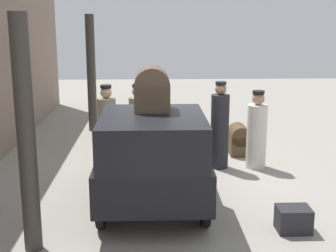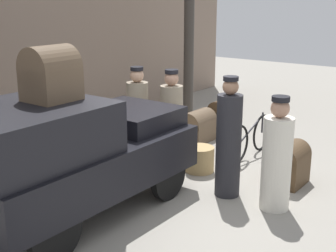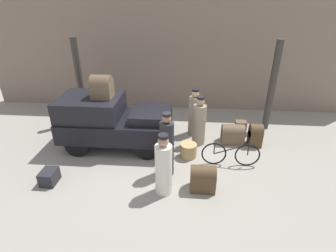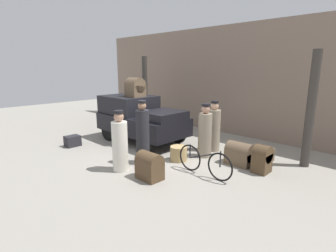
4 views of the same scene
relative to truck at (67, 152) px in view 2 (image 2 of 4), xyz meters
name	(u,v)px [view 2 (image 2 of 4)]	position (x,y,z in m)	size (l,w,h in m)	color
ground_plane	(170,186)	(1.69, -0.54, -0.94)	(30.00, 30.00, 0.00)	gray
station_building_facade	(9,36)	(1.69, 3.54, 1.31)	(16.00, 0.15, 4.50)	gray
canopy_pillar_right	(189,54)	(5.47, 1.70, 0.70)	(0.25, 0.25, 3.29)	#38332D
truck	(67,152)	(0.00, 0.00, 0.00)	(3.56, 1.78, 1.71)	black
bicycle	(251,138)	(3.80, -0.91, -0.56)	(1.72, 0.04, 0.79)	black
wicker_basket	(200,159)	(2.56, -0.54, -0.72)	(0.52, 0.52, 0.45)	tan
conductor_in_dark_uniform	(229,142)	(1.95, -1.45, -0.07)	(0.39, 0.39, 1.89)	#232328
porter_lifting_near_truck	(171,118)	(2.89, 0.32, -0.17)	(0.43, 0.43, 1.71)	gray
porter_with_bicycle	(138,114)	(2.73, 1.04, -0.16)	(0.43, 0.43, 1.72)	gray
porter_carrying_trunk	(277,159)	(1.94, -2.26, -0.18)	(0.43, 0.43, 1.69)	silver
trunk_barrel_dark	(198,126)	(4.06, 0.48, -0.62)	(0.75, 0.54, 0.67)	brown
trunk_umber_medium	(177,121)	(4.48, 1.34, -0.74)	(0.39, 0.33, 0.40)	brown
suitcase_black_upright	(220,117)	(4.79, 0.36, -0.55)	(0.41, 0.47, 0.77)	#4C3823
suitcase_small_leather	(290,164)	(2.95, -2.07, -0.58)	(0.65, 0.46, 0.71)	#4C3823
trunk_on_truck_roof	(51,75)	(-0.19, 0.00, 1.11)	(0.62, 0.57, 0.72)	brown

